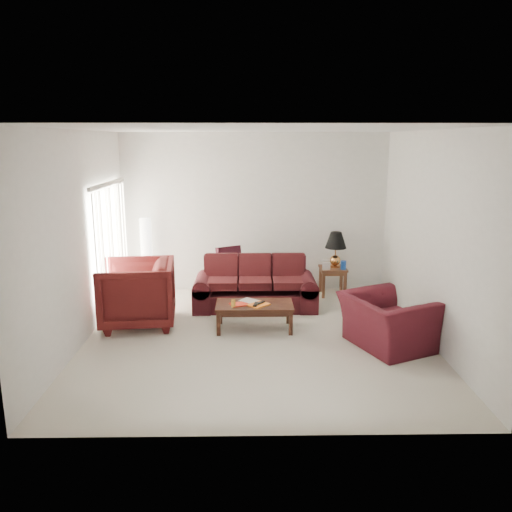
{
  "coord_description": "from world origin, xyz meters",
  "views": [
    {
      "loc": [
        -0.13,
        -6.9,
        2.86
      ],
      "look_at": [
        0.0,
        0.85,
        1.05
      ],
      "focal_mm": 35.0,
      "sensor_mm": 36.0,
      "label": 1
    }
  ],
  "objects_px": {
    "sofa": "(255,284)",
    "armchair_left": "(137,293)",
    "coffee_table": "(254,316)",
    "floor_lamp": "(147,256)",
    "end_table": "(332,281)",
    "armchair_right": "(386,322)"
  },
  "relations": [
    {
      "from": "end_table",
      "to": "coffee_table",
      "type": "height_order",
      "value": "end_table"
    },
    {
      "from": "sofa",
      "to": "armchair_left",
      "type": "distance_m",
      "value": 2.03
    },
    {
      "from": "end_table",
      "to": "armchair_right",
      "type": "bearing_deg",
      "value": -81.74
    },
    {
      "from": "armchair_left",
      "to": "floor_lamp",
      "type": "bearing_deg",
      "value": 179.29
    },
    {
      "from": "floor_lamp",
      "to": "armchair_left",
      "type": "relative_size",
      "value": 1.29
    },
    {
      "from": "floor_lamp",
      "to": "armchair_left",
      "type": "height_order",
      "value": "floor_lamp"
    },
    {
      "from": "end_table",
      "to": "coffee_table",
      "type": "xyz_separation_m",
      "value": [
        -1.49,
        -1.74,
        -0.06
      ]
    },
    {
      "from": "sofa",
      "to": "floor_lamp",
      "type": "relative_size",
      "value": 1.43
    },
    {
      "from": "armchair_left",
      "to": "end_table",
      "type": "bearing_deg",
      "value": 108.15
    },
    {
      "from": "coffee_table",
      "to": "end_table",
      "type": "bearing_deg",
      "value": 55.92
    },
    {
      "from": "sofa",
      "to": "armchair_left",
      "type": "xyz_separation_m",
      "value": [
        -1.86,
        -0.81,
        0.09
      ]
    },
    {
      "from": "coffee_table",
      "to": "sofa",
      "type": "bearing_deg",
      "value": 95.22
    },
    {
      "from": "armchair_right",
      "to": "end_table",
      "type": "bearing_deg",
      "value": -15.7
    },
    {
      "from": "end_table",
      "to": "armchair_right",
      "type": "height_order",
      "value": "armchair_right"
    },
    {
      "from": "floor_lamp",
      "to": "coffee_table",
      "type": "distance_m",
      "value": 2.76
    },
    {
      "from": "armchair_left",
      "to": "armchair_right",
      "type": "bearing_deg",
      "value": 69.71
    },
    {
      "from": "armchair_right",
      "to": "coffee_table",
      "type": "height_order",
      "value": "armchair_right"
    },
    {
      "from": "armchair_left",
      "to": "coffee_table",
      "type": "bearing_deg",
      "value": 76.72
    },
    {
      "from": "end_table",
      "to": "armchair_left",
      "type": "height_order",
      "value": "armchair_left"
    },
    {
      "from": "armchair_right",
      "to": "coffee_table",
      "type": "distance_m",
      "value": 1.98
    },
    {
      "from": "end_table",
      "to": "coffee_table",
      "type": "relative_size",
      "value": 0.45
    },
    {
      "from": "armchair_left",
      "to": "coffee_table",
      "type": "height_order",
      "value": "armchair_left"
    }
  ]
}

